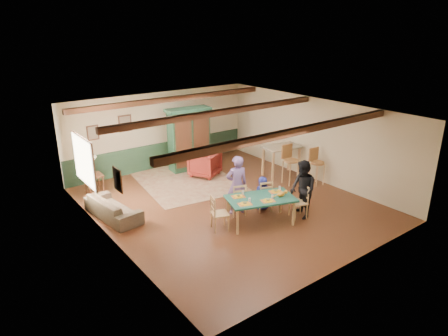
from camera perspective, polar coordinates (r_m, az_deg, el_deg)
floor at (r=11.60m, az=0.70°, el=-5.09°), size 8.00×8.00×0.00m
wall_back at (r=14.35m, az=-9.08°, el=5.32°), size 7.00×0.02×2.70m
wall_left at (r=9.51m, az=-16.28°, el=-2.83°), size 0.02×8.00×2.70m
wall_right at (r=13.42m, az=12.70°, el=4.07°), size 0.02×8.00×2.70m
ceiling at (r=10.74m, az=0.76°, el=8.09°), size 7.00×8.00×0.02m
wainscot_back at (r=14.58m, az=-8.85°, el=1.88°), size 6.95×0.03×0.90m
ceiling_beam_front at (r=9.09m, az=9.64°, el=5.05°), size 6.95×0.16×0.16m
ceiling_beam_mid at (r=11.07m, az=-0.52°, el=7.97°), size 6.95×0.16×0.16m
ceiling_beam_back at (r=13.22m, az=-7.30°, el=9.76°), size 6.95×0.16×0.16m
window_left at (r=10.98m, az=-19.46°, el=0.97°), size 0.06×1.60×1.30m
picture_left_wall at (r=8.85m, az=-14.93°, el=-1.62°), size 0.04×0.42×0.52m
picture_back_a at (r=13.68m, az=-13.95°, el=6.21°), size 0.45×0.04×0.55m
picture_back_b at (r=13.34m, az=-18.23°, el=4.79°), size 0.38×0.04×0.48m
dining_table at (r=10.40m, az=5.21°, el=-6.06°), size 1.93×1.46×0.71m
dining_chair_far_left at (r=10.81m, az=1.94°, el=-4.39°), size 0.51×0.53×0.91m
dining_chair_far_right at (r=11.07m, az=5.67°, el=-3.87°), size 0.51×0.53×0.91m
dining_chair_end_left at (r=10.02m, az=-0.59°, el=-6.44°), size 0.53×0.51×0.91m
dining_chair_end_right at (r=10.81m, az=10.60°, el=-4.75°), size 0.53×0.51×0.91m
person_man at (r=10.73m, az=1.83°, el=-2.43°), size 0.69×0.57×1.64m
person_woman at (r=10.72m, az=11.16°, el=-3.05°), size 0.81×0.92×1.57m
person_child at (r=11.13m, az=5.52°, el=-3.60°), size 0.54×0.44×0.96m
cat at (r=10.35m, az=8.17°, el=-3.65°), size 0.37×0.24×0.17m
place_setting_near_left at (r=9.85m, az=3.00°, el=-4.91°), size 0.45×0.39×0.11m
place_setting_near_center at (r=10.07m, az=6.31°, el=-4.43°), size 0.45×0.39×0.11m
place_setting_far_left at (r=10.25m, az=2.06°, el=-3.85°), size 0.45×0.39×0.11m
place_setting_far_right at (r=10.63m, az=7.39°, el=-3.12°), size 0.45×0.39×0.11m
area_rug at (r=13.26m, az=-5.28°, el=-1.85°), size 3.34×3.80×0.01m
armoire at (r=14.06m, az=-5.03°, el=4.13°), size 1.61×0.76×2.20m
armchair at (r=13.57m, az=-2.78°, el=0.57°), size 1.21×1.22×0.83m
sofa at (r=11.11m, az=-15.56°, el=-5.47°), size 0.98×1.97×0.55m
end_table at (r=12.74m, az=-18.04°, el=-2.24°), size 0.52×0.52×0.62m
table_lamp at (r=12.54m, az=-18.32°, el=0.29°), size 0.32×0.32×0.57m
counter_table at (r=13.68m, az=8.17°, el=1.02°), size 1.34×0.89×1.04m
bar_stool_left at (r=12.95m, az=9.47°, el=0.42°), size 0.48×0.52×1.28m
bar_stool_right at (r=13.06m, az=13.18°, el=0.14°), size 0.44×0.48×1.20m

